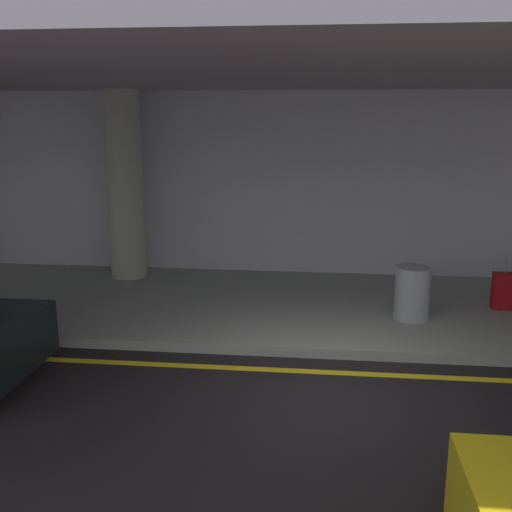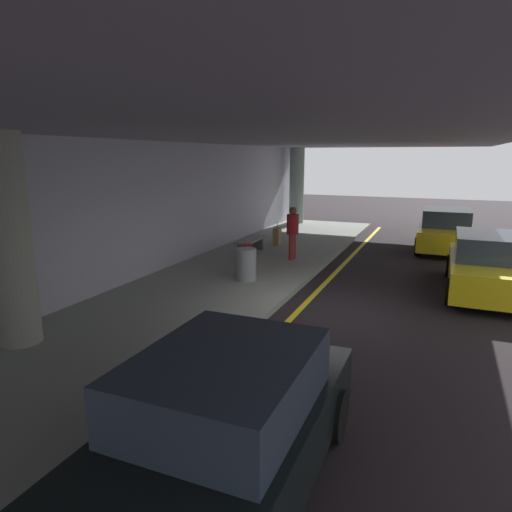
% 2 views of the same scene
% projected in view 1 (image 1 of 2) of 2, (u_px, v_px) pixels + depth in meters
% --- Properties ---
extents(ground_plane, '(60.00, 60.00, 0.00)m').
position_uv_depth(ground_plane, '(328.00, 391.00, 7.63)').
color(ground_plane, black).
extents(sidewalk, '(26.00, 4.20, 0.15)m').
position_uv_depth(sidewalk, '(328.00, 308.00, 10.61)').
color(sidewalk, gray).
rests_on(sidewalk, ground).
extents(lane_stripe_yellow, '(26.00, 0.14, 0.01)m').
position_uv_depth(lane_stripe_yellow, '(328.00, 372.00, 8.16)').
color(lane_stripe_yellow, yellow).
rests_on(lane_stripe_yellow, ground).
extents(support_column_center, '(0.71, 0.71, 3.65)m').
position_uv_depth(support_column_center, '(125.00, 186.00, 11.96)').
color(support_column_center, gray).
rests_on(support_column_center, sidewalk).
extents(ceiling_overhang, '(28.00, 13.20, 0.30)m').
position_uv_depth(ceiling_overhang, '(335.00, 74.00, 9.23)').
color(ceiling_overhang, '#9890A1').
rests_on(ceiling_overhang, support_column_far_left).
extents(terminal_back_wall, '(26.00, 0.30, 3.80)m').
position_uv_depth(terminal_back_wall, '(330.00, 187.00, 12.36)').
color(terminal_back_wall, '#ABABBA').
rests_on(terminal_back_wall, ground).
extents(suitcase_upright_secondary, '(0.36, 0.22, 0.90)m').
position_uv_depth(suitcase_upright_secondary, '(504.00, 291.00, 10.25)').
color(suitcase_upright_secondary, maroon).
rests_on(suitcase_upright_secondary, sidewalk).
extents(trash_bin_steel, '(0.56, 0.56, 0.85)m').
position_uv_depth(trash_bin_steel, '(412.00, 293.00, 9.75)').
color(trash_bin_steel, gray).
rests_on(trash_bin_steel, sidewalk).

